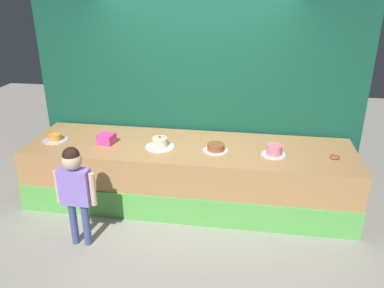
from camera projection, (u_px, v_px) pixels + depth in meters
name	position (u px, v px, depth m)	size (l,w,h in m)	color
ground_plane	(181.00, 223.00, 4.65)	(12.00, 12.00, 0.00)	gray
stage_platform	(189.00, 174.00, 5.01)	(4.07, 1.13, 0.78)	#B27F4C
curtain_backdrop	(197.00, 85.00, 5.22)	(4.39, 0.08, 2.77)	#144C38
child_figure	(75.00, 184.00, 4.02)	(0.45, 0.20, 1.16)	#3F4C8C
pink_box	(106.00, 139.00, 4.90)	(0.19, 0.17, 0.13)	#E13C9F
donut	(335.00, 157.00, 4.51)	(0.11, 0.11, 0.04)	brown
cake_far_left	(55.00, 138.00, 5.01)	(0.32, 0.32, 0.11)	silver
cake_center_left	(160.00, 143.00, 4.80)	(0.36, 0.36, 0.15)	white
cake_center_right	(216.00, 148.00, 4.71)	(0.31, 0.31, 0.09)	silver
cake_far_right	(274.00, 150.00, 4.58)	(0.29, 0.29, 0.13)	silver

